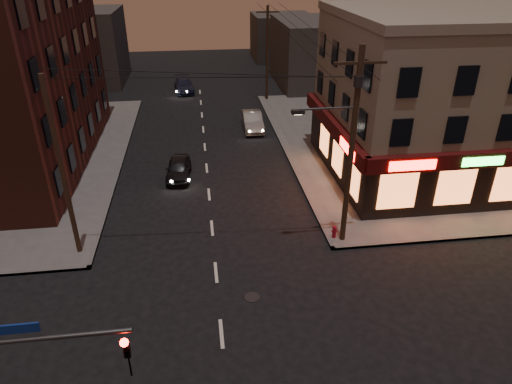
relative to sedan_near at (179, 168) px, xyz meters
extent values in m
plane|color=black|center=(1.91, -14.78, -0.66)|extent=(120.00, 120.00, 0.00)
cube|color=#514F4C|center=(19.91, 4.22, -0.59)|extent=(24.00, 28.00, 0.15)
cube|color=gray|center=(17.91, -1.28, 4.49)|extent=(15.00, 12.00, 10.00)
cube|color=gray|center=(17.91, -1.28, 9.74)|extent=(15.20, 12.20, 0.50)
cube|color=black|center=(17.91, -7.23, 1.19)|extent=(15.12, 0.25, 3.40)
cube|color=black|center=(10.46, -1.28, 1.19)|extent=(0.25, 12.12, 3.40)
cube|color=#400A0A|center=(17.91, -7.53, 2.99)|extent=(15.60, 0.50, 0.90)
cube|color=#400A0A|center=(10.16, -1.28, 2.99)|extent=(0.50, 12.60, 0.90)
cube|color=#FF140C|center=(12.61, -7.80, 2.99)|extent=(2.60, 0.06, 0.55)
cube|color=#26FF3F|center=(16.61, -7.80, 2.99)|extent=(2.40, 0.06, 0.50)
cube|color=#FF140C|center=(9.89, -5.08, 2.99)|extent=(0.06, 2.60, 0.55)
cube|color=orange|center=(17.31, -7.38, 1.29)|extent=(12.40, 0.08, 2.20)
cube|color=orange|center=(10.31, -2.28, 1.29)|extent=(0.08, 8.40, 2.20)
cube|color=#3F3D3A|center=(15.91, 23.22, 2.84)|extent=(10.00, 12.00, 7.00)
cube|color=#3F3D3A|center=(-11.09, 27.22, 3.34)|extent=(9.00, 10.00, 8.00)
cube|color=#3F3D3A|center=(13.91, 37.22, 2.34)|extent=(8.00, 8.00, 6.00)
cylinder|color=#382619|center=(8.71, -8.98, 4.49)|extent=(0.28, 0.28, 10.00)
cube|color=#382619|center=(8.71, -8.98, 8.69)|extent=(2.40, 0.12, 0.12)
cylinder|color=#333538|center=(8.71, -8.98, 7.89)|extent=(0.44, 0.44, 0.50)
cylinder|color=#333538|center=(7.41, -8.98, 6.69)|extent=(2.60, 0.10, 0.10)
cube|color=#333538|center=(6.01, -8.98, 6.59)|extent=(0.60, 0.25, 0.18)
cube|color=#FFD88C|center=(6.01, -8.98, 6.49)|extent=(0.35, 0.15, 0.04)
cylinder|color=#382619|center=(8.71, 17.22, 3.99)|extent=(0.26, 0.26, 9.00)
cylinder|color=#382619|center=(-4.89, -8.28, 3.99)|extent=(0.24, 0.24, 9.00)
cylinder|color=#333538|center=(-2.49, -20.38, 5.34)|extent=(4.40, 0.12, 0.12)
imported|color=black|center=(-0.49, -20.38, 4.84)|extent=(0.16, 0.20, 1.00)
sphere|color=#FF0C05|center=(-0.49, -20.50, 5.09)|extent=(0.20, 0.20, 0.20)
cube|color=navy|center=(-2.69, -20.38, 5.69)|extent=(0.90, 0.05, 0.25)
imported|color=black|center=(0.00, 0.00, 0.00)|extent=(1.82, 3.98, 1.32)
imported|color=gray|center=(6.14, 8.76, 0.09)|extent=(1.65, 4.58, 1.50)
imported|color=#1C2039|center=(0.22, 21.59, 0.03)|extent=(2.38, 4.92, 1.38)
cylinder|color=maroon|center=(8.31, -8.78, -0.23)|extent=(0.24, 0.24, 0.57)
sphere|color=maroon|center=(8.31, -8.78, 0.09)|extent=(0.23, 0.23, 0.23)
cylinder|color=maroon|center=(8.31, -8.78, -0.11)|extent=(0.32, 0.16, 0.11)
cylinder|color=maroon|center=(8.31, -8.78, -0.11)|extent=(0.16, 0.32, 0.11)
camera|label=1|loc=(1.50, -28.43, 13.02)|focal=32.00mm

